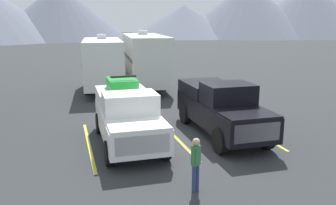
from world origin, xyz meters
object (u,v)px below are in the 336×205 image
at_px(camper_trailer_a, 103,62).
at_px(person_a, 196,161).
at_px(pickup_truck_b, 220,107).
at_px(pickup_truck_a, 127,114).
at_px(camper_trailer_b, 145,58).

relative_size(camper_trailer_a, person_a, 4.90).
relative_size(pickup_truck_b, camper_trailer_a, 0.77).
distance_m(pickup_truck_b, camper_trailer_a, 10.91).
height_order(pickup_truck_a, pickup_truck_b, pickup_truck_a).
xyz_separation_m(pickup_truck_b, camper_trailer_b, (-0.64, 10.95, 0.90)).
xyz_separation_m(pickup_truck_b, person_a, (-2.78, -4.46, -0.26)).
bearing_deg(pickup_truck_b, camper_trailer_a, 109.39).
relative_size(camper_trailer_b, person_a, 5.85).
bearing_deg(camper_trailer_b, pickup_truck_a, -106.36).
height_order(pickup_truck_b, camper_trailer_a, camper_trailer_a).
distance_m(camper_trailer_a, camper_trailer_b, 3.05).
relative_size(pickup_truck_b, person_a, 3.76).
height_order(pickup_truck_b, person_a, pickup_truck_b).
bearing_deg(pickup_truck_b, person_a, -121.88).
bearing_deg(camper_trailer_a, camper_trailer_b, 12.98).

